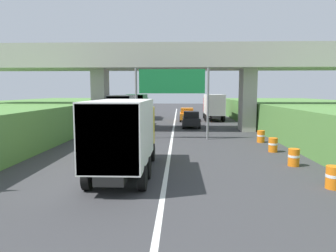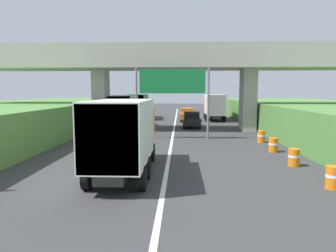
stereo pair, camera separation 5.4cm
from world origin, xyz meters
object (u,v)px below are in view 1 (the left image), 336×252
object	(u,v)px
truck_silver	(125,109)
construction_barrel_5	(261,136)
car_orange	(187,115)
car_black	(191,119)
construction_barrel_3	(294,157)
truck_green	(138,105)
construction_barrel_2	(333,177)
overhead_highway_sign	(172,86)
truck_red	(213,106)
construction_barrel_4	(273,145)
truck_yellow	(125,133)

from	to	relation	value
truck_silver	construction_barrel_5	bearing A→B (deg)	-37.59
car_orange	car_black	bearing A→B (deg)	-87.63
truck_silver	construction_barrel_3	bearing A→B (deg)	-54.84
truck_green	construction_barrel_2	bearing A→B (deg)	-69.06
overhead_highway_sign	truck_silver	world-z (taller)	overhead_highway_sign
construction_barrel_3	construction_barrel_5	bearing A→B (deg)	87.95
overhead_highway_sign	truck_red	size ratio (longest dim) A/B	0.81
construction_barrel_4	construction_barrel_5	world-z (taller)	same
truck_green	car_orange	distance (m)	7.63
truck_green	car_black	bearing A→B (deg)	-55.64
truck_green	construction_barrel_2	size ratio (longest dim) A/B	8.11
overhead_highway_sign	construction_barrel_2	distance (m)	14.59
car_black	construction_barrel_2	world-z (taller)	car_black
car_black	truck_green	bearing A→B (deg)	124.36
car_black	construction_barrel_4	size ratio (longest dim) A/B	4.56
overhead_highway_sign	car_black	world-z (taller)	overhead_highway_sign
construction_barrel_4	construction_barrel_5	bearing A→B (deg)	86.77
truck_silver	construction_barrel_2	distance (m)	23.54
car_orange	car_black	xyz separation A→B (m)	(0.29, -6.95, 0.00)
truck_red	construction_barrel_2	bearing A→B (deg)	-87.03
construction_barrel_4	truck_red	bearing A→B (deg)	93.65
truck_yellow	construction_barrel_2	xyz separation A→B (m)	(8.53, -1.78, -1.47)
truck_silver	construction_barrel_4	size ratio (longest dim) A/B	8.11
construction_barrel_4	car_orange	bearing A→B (deg)	103.80
construction_barrel_2	truck_yellow	bearing A→B (deg)	168.20
truck_green	construction_barrel_5	bearing A→B (deg)	-59.02
truck_yellow	car_orange	xyz separation A→B (m)	(3.44, 25.82, -1.08)
truck_yellow	truck_green	bearing A→B (deg)	96.49
truck_green	construction_barrel_3	bearing A→B (deg)	-66.83
overhead_highway_sign	truck_red	distance (m)	17.71
construction_barrel_2	truck_red	bearing A→B (deg)	92.97
truck_red	car_orange	xyz separation A→B (m)	(-3.58, -1.61, -1.08)
car_black	construction_barrel_3	world-z (taller)	car_black
construction_barrel_3	construction_barrel_5	world-z (taller)	same
truck_yellow	car_black	distance (m)	19.27
overhead_highway_sign	construction_barrel_2	xyz separation A→B (m)	(6.65, -12.43, -3.76)
truck_silver	construction_barrel_5	distance (m)	15.15
truck_red	car_black	xyz separation A→B (m)	(-3.29, -8.56, -1.08)
truck_silver	construction_barrel_3	xyz separation A→B (m)	(11.68, -16.59, -1.47)
truck_red	truck_yellow	bearing A→B (deg)	-104.35
truck_silver	construction_barrel_2	size ratio (longest dim) A/B	8.11
car_orange	truck_red	bearing A→B (deg)	24.27
truck_red	car_black	world-z (taller)	truck_red
truck_yellow	truck_red	bearing A→B (deg)	75.65
construction_barrel_2	overhead_highway_sign	bearing A→B (deg)	118.15
truck_red	construction_barrel_5	distance (m)	18.26
truck_silver	construction_barrel_4	bearing A→B (deg)	-47.68
car_black	construction_barrel_5	world-z (taller)	car_black
truck_green	construction_barrel_5	world-z (taller)	truck_green
overhead_highway_sign	construction_barrel_3	distance (m)	11.50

